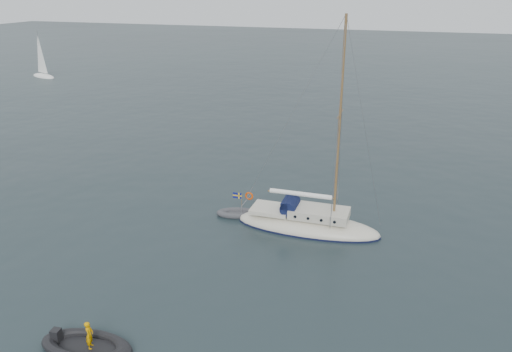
% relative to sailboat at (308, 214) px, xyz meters
% --- Properties ---
extents(ground, '(300.00, 300.00, 0.00)m').
position_rel_sailboat_xyz_m(ground, '(-1.57, -1.30, -1.04)').
color(ground, black).
rests_on(ground, ground).
extents(sailboat, '(9.63, 2.88, 13.71)m').
position_rel_sailboat_xyz_m(sailboat, '(0.00, 0.00, 0.00)').
color(sailboat, beige).
rests_on(sailboat, ground).
extents(dinghy, '(2.79, 1.26, 0.40)m').
position_rel_sailboat_xyz_m(dinghy, '(-4.91, 0.38, -0.86)').
color(dinghy, '#46474B').
rests_on(dinghy, ground).
extents(rib, '(4.17, 1.90, 1.50)m').
position_rel_sailboat_xyz_m(rib, '(-6.39, -14.03, -0.79)').
color(rib, black).
rests_on(rib, ground).
extents(distant_yacht_a, '(5.95, 3.17, 7.88)m').
position_rel_sailboat_xyz_m(distant_yacht_a, '(-54.33, 40.19, 2.33)').
color(distant_yacht_a, white).
rests_on(distant_yacht_a, ground).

